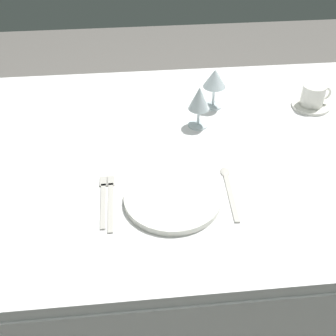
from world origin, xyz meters
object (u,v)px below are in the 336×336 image
object	(u,v)px
fork_outer	(111,200)
spoon_soup	(229,187)
fork_inner	(103,199)
wine_glass_centre	(199,100)
coffee_cup_left	(313,95)
wine_glass_left	(215,80)
dinner_plate	(173,199)

from	to	relation	value
fork_outer	spoon_soup	world-z (taller)	spoon_soup
fork_inner	spoon_soup	distance (m)	0.35
fork_inner	wine_glass_centre	xyz separation A→B (m)	(0.31, 0.34, 0.10)
coffee_cup_left	wine_glass_left	size ratio (longest dim) A/B	0.74
fork_outer	wine_glass_left	bearing A→B (deg)	51.81
fork_inner	wine_glass_left	bearing A→B (deg)	49.93
fork_outer	wine_glass_centre	world-z (taller)	wine_glass_centre
spoon_soup	coffee_cup_left	distance (m)	0.56
spoon_soup	coffee_cup_left	size ratio (longest dim) A/B	2.14
coffee_cup_left	wine_glass_left	distance (m)	0.36
spoon_soup	wine_glass_left	size ratio (longest dim) A/B	1.58
wine_glass_centre	dinner_plate	bearing A→B (deg)	-109.19
fork_outer	wine_glass_left	xyz separation A→B (m)	(0.37, 0.47, 0.10)
dinner_plate	wine_glass_left	world-z (taller)	wine_glass_left
fork_outer	coffee_cup_left	bearing A→B (deg)	30.90
dinner_plate	wine_glass_left	bearing A→B (deg)	67.60
dinner_plate	spoon_soup	distance (m)	0.17
fork_outer	fork_inner	world-z (taller)	same
fork_inner	coffee_cup_left	distance (m)	0.85
spoon_soup	dinner_plate	bearing A→B (deg)	-166.07
dinner_plate	wine_glass_left	size ratio (longest dim) A/B	1.82
fork_inner	wine_glass_left	distance (m)	0.61
dinner_plate	spoon_soup	bearing A→B (deg)	13.93
dinner_plate	spoon_soup	world-z (taller)	dinner_plate
fork_outer	wine_glass_centre	xyz separation A→B (m)	(0.29, 0.35, 0.10)
dinner_plate	spoon_soup	size ratio (longest dim) A/B	1.15
wine_glass_centre	wine_glass_left	size ratio (longest dim) A/B	1.00
dinner_plate	fork_outer	distance (m)	0.17
dinner_plate	coffee_cup_left	xyz separation A→B (m)	(0.55, 0.45, 0.04)
fork_outer	spoon_soup	size ratio (longest dim) A/B	0.97
spoon_soup	wine_glass_left	xyz separation A→B (m)	(0.04, 0.44, 0.10)
fork_inner	wine_glass_centre	world-z (taller)	wine_glass_centre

